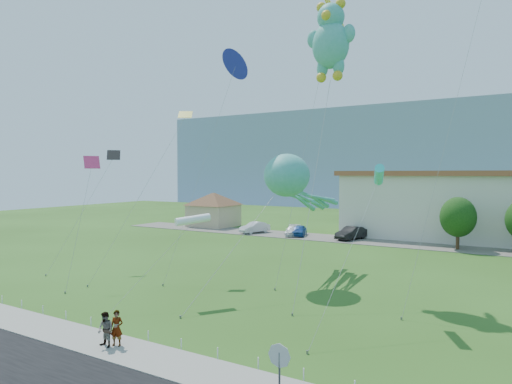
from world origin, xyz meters
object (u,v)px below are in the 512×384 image
pavilion (214,206)px  stop_sign (279,363)px  parked_car_blue (299,231)px  teddy_bear_kite (331,39)px  parked_car_black (351,233)px  octopus_kite (294,184)px  parked_car_white (293,231)px  pedestrian_left (117,328)px  pedestrian_right (105,330)px  parked_car_silver (255,227)px

pavilion → stop_sign: size_ratio=3.68×
stop_sign → parked_car_blue: 42.94m
parked_car_blue → teddy_bear_kite: (12.24, -20.59, 16.74)m
pavilion → parked_car_black: size_ratio=1.97×
octopus_kite → teddy_bear_kite: bearing=16.8°
parked_car_white → teddy_bear_kite: teddy_bear_kite is taller
stop_sign → pedestrian_left: bearing=170.2°
teddy_bear_kite → parked_car_black: bearing=104.9°
pavilion → parked_car_blue: (15.58, -3.21, -2.30)m
parked_car_blue → parked_car_black: (6.68, 0.30, 0.10)m
pavilion → teddy_bear_kite: bearing=-40.5°
stop_sign → parked_car_white: 43.22m
pavilion → octopus_kite: 35.51m
parked_car_black → pedestrian_right: bearing=-72.6°
octopus_kite → pedestrian_right: bearing=-94.4°
stop_sign → octopus_kite: bearing=114.8°
parked_car_black → teddy_bear_kite: bearing=-60.4°
pedestrian_right → parked_car_blue: (-8.48, 37.79, -0.15)m
parked_car_silver → parked_car_white: 5.46m
pavilion → octopus_kite: bearing=-44.1°
pedestrian_right → parked_car_black: 38.13m
pedestrian_right → stop_sign: bearing=-2.6°
pedestrian_left → parked_car_black: (-2.11, 37.72, -0.07)m
stop_sign → parked_car_blue: size_ratio=0.64×
octopus_kite → parked_car_silver: bearing=127.4°
parked_car_white → parked_car_black: (7.49, 0.37, 0.15)m
stop_sign → octopus_kite: (-8.17, 17.66, 5.20)m
stop_sign → parked_car_white: (-18.73, 38.93, -1.19)m
pedestrian_right → teddy_bear_kite: teddy_bear_kite is taller
parked_car_blue → octopus_kite: 24.31m
octopus_kite → teddy_bear_kite: 10.72m
stop_sign → parked_car_black: bearing=106.0°
parked_car_silver → octopus_kite: 27.09m
pedestrian_left → pedestrian_right: 0.49m
parked_car_black → pedestrian_left: bearing=-72.1°
pavilion → pedestrian_right: pavilion is taller
parked_car_silver → parked_car_black: bearing=20.6°
parked_car_blue → pedestrian_right: bearing=-93.1°
parked_car_blue → teddy_bear_kite: bearing=-75.0°
parked_car_blue → parked_car_black: bearing=-13.2°
parked_car_blue → parked_car_silver: bearing=168.1°
pedestrian_left → teddy_bear_kite: (3.45, 16.82, 16.56)m
parked_car_black → octopus_kite: (3.08, -21.64, 6.24)m
parked_car_silver → parked_car_blue: 6.27m
pedestrian_left → parked_car_blue: (-8.79, 37.42, -0.17)m
pavilion → teddy_bear_kite: teddy_bear_kite is taller
pavilion → parked_car_black: (22.26, -2.91, -2.20)m
stop_sign → parked_car_silver: stop_sign is taller
pedestrian_left → pedestrian_right: (-0.31, -0.37, -0.02)m
parked_car_silver → parked_car_blue: size_ratio=1.10×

